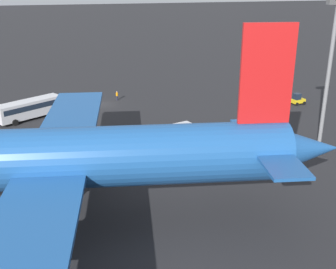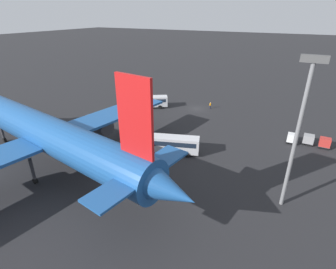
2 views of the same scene
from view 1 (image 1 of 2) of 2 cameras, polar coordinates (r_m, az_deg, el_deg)
ground_plane at (r=78.76m, az=-8.91°, el=4.06°), size 600.00×600.00×0.00m
airplane at (r=38.85m, az=-17.75°, el=-3.37°), size 56.43×48.86×18.60m
shuttle_bus_near at (r=72.92m, az=-18.28°, el=3.45°), size 10.69×8.08×3.13m
shuttle_bus_far at (r=55.47m, az=-1.24°, el=-0.72°), size 11.08×5.83×3.25m
baggage_tug at (r=81.13m, az=17.17°, el=4.57°), size 2.58×1.97×2.10m
worker_person at (r=80.80m, az=-6.92°, el=5.23°), size 0.38×0.38×1.74m
cargo_cart_red at (r=78.65m, az=14.45°, el=4.54°), size 2.00×1.69×2.06m
cargo_cart_grey at (r=77.45m, az=12.55°, el=4.45°), size 2.00×1.69×2.06m
cargo_cart_white at (r=75.39m, az=10.95°, el=4.13°), size 2.00×1.69×2.06m
light_pole at (r=56.00m, az=21.07°, el=8.83°), size 2.80×0.70×19.86m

